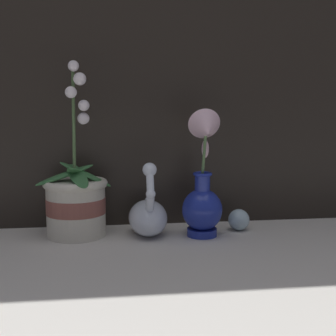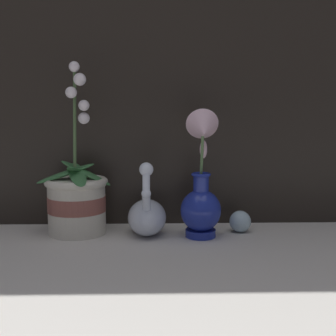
{
  "view_description": "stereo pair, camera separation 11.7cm",
  "coord_description": "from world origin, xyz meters",
  "views": [
    {
      "loc": [
        -0.12,
        -1.05,
        0.33
      ],
      "look_at": [
        0.03,
        0.1,
        0.17
      ],
      "focal_mm": 50.0,
      "sensor_mm": 36.0,
      "label": 1
    },
    {
      "loc": [
        -0.0,
        -1.06,
        0.33
      ],
      "look_at": [
        0.03,
        0.1,
        0.17
      ],
      "focal_mm": 50.0,
      "sensor_mm": 36.0,
      "label": 2
    }
  ],
  "objects": [
    {
      "name": "glass_sphere",
      "position": [
        0.22,
        0.11,
        0.03
      ],
      "size": [
        0.06,
        0.06,
        0.06
      ],
      "color": "silver",
      "rests_on": "ground_plane"
    },
    {
      "name": "window_backdrop",
      "position": [
        0.0,
        0.22,
        0.6
      ],
      "size": [
        2.8,
        0.03,
        1.2
      ],
      "color": "black",
      "rests_on": "ground_plane"
    },
    {
      "name": "blue_vase",
      "position": [
        0.11,
        0.06,
        0.11
      ],
      "size": [
        0.1,
        0.13,
        0.32
      ],
      "color": "navy",
      "rests_on": "ground_plane"
    },
    {
      "name": "ground_plane",
      "position": [
        0.0,
        0.0,
        0.0
      ],
      "size": [
        2.8,
        2.8,
        0.0
      ],
      "primitive_type": "plane",
      "color": "beige"
    },
    {
      "name": "swan_figurine",
      "position": [
        -0.02,
        0.09,
        0.05
      ],
      "size": [
        0.1,
        0.18,
        0.19
      ],
      "color": "silver",
      "rests_on": "ground_plane"
    },
    {
      "name": "orchid_potted_plant",
      "position": [
        -0.2,
        0.11,
        0.09
      ],
      "size": [
        0.19,
        0.21,
        0.43
      ],
      "color": "beige",
      "rests_on": "ground_plane"
    }
  ]
}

